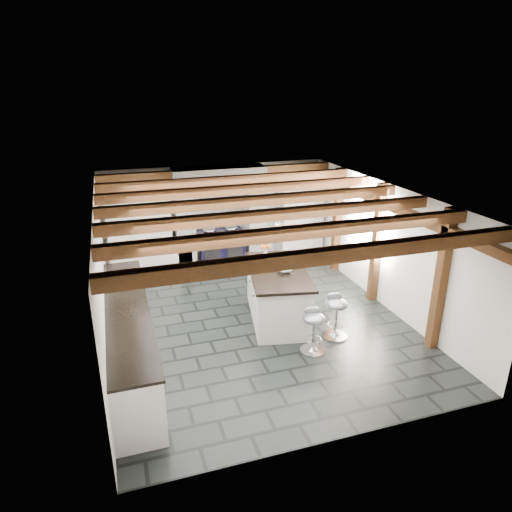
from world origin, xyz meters
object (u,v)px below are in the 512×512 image
object	(u,v)px
kitchen_island	(278,293)
bar_stool_far	(314,325)
range_cooker	(221,249)
bar_stool_near	(336,311)

from	to	relation	value
kitchen_island	bar_stool_far	size ratio (longest dim) A/B	2.74
range_cooker	kitchen_island	distance (m)	2.65
bar_stool_near	bar_stool_far	world-z (taller)	bar_stool_near
range_cooker	kitchen_island	size ratio (longest dim) A/B	0.49
kitchen_island	bar_stool_near	bearing A→B (deg)	-41.87
kitchen_island	bar_stool_near	size ratio (longest dim) A/B	2.63
range_cooker	bar_stool_far	distance (m)	3.86
bar_stool_near	kitchen_island	bearing A→B (deg)	146.22
bar_stool_near	bar_stool_far	bearing A→B (deg)	-131.74
kitchen_island	bar_stool_near	distance (m)	1.14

